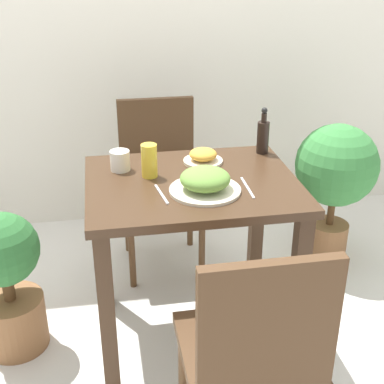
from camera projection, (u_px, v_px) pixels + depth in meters
ground_plane at (192, 332)px, 2.45m from camera, size 16.00×16.00×0.00m
wall_back at (154, 4)px, 2.98m from camera, size 8.00×0.05×2.60m
dining_table at (192, 214)px, 2.18m from camera, size 0.84×0.68×0.76m
chair_near at (254, 350)px, 1.63m from camera, size 0.42×0.42×0.89m
chair_far at (160, 176)px, 2.82m from camera, size 0.42×0.42×0.89m
food_plate at (205, 181)px, 2.01m from camera, size 0.27×0.27×0.09m
side_plate at (203, 157)px, 2.28m from camera, size 0.17×0.17×0.06m
drink_cup at (120, 161)px, 2.20m from camera, size 0.08×0.08×0.08m
juice_glass at (149, 161)px, 2.13m from camera, size 0.06×0.06×0.14m
sauce_bottle at (263, 135)px, 2.36m from camera, size 0.05×0.05×0.21m
fork_utensil at (161, 194)px, 2.00m from camera, size 0.03×0.17×0.00m
spoon_utensil at (247, 188)px, 2.05m from camera, size 0.01×0.19×0.00m
potted_plant_left at (7, 279)px, 2.23m from camera, size 0.31×0.31×0.64m
potted_plant_right at (336, 174)px, 2.80m from camera, size 0.43×0.43×0.78m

